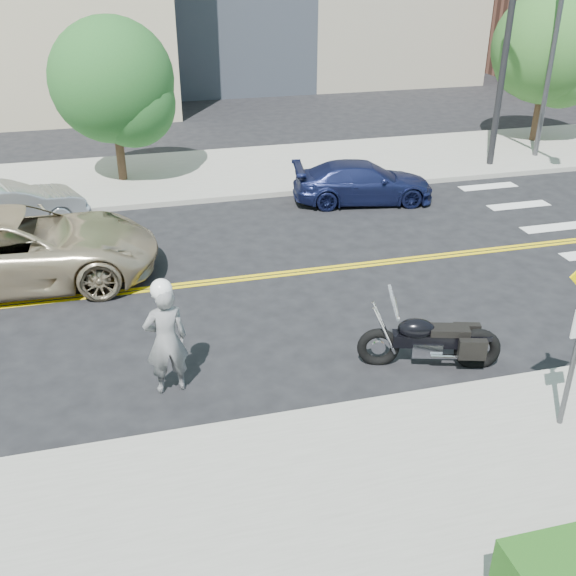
# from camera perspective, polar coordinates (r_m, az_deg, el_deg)

# --- Properties ---
(ground_plane) EXTENTS (120.00, 120.00, 0.00)m
(ground_plane) POSITION_cam_1_polar(r_m,az_deg,el_deg) (14.78, -6.02, 0.55)
(ground_plane) COLOR black
(ground_plane) RESTS_ON ground
(sidewalk_near) EXTENTS (60.00, 5.00, 0.15)m
(sidewalk_near) POSITION_cam_1_polar(r_m,az_deg,el_deg) (8.79, 2.36, -20.72)
(sidewalk_near) COLOR #9E9B91
(sidewalk_near) RESTS_ON ground_plane
(sidewalk_far) EXTENTS (60.00, 5.00, 0.15)m
(sidewalk_far) POSITION_cam_1_polar(r_m,az_deg,el_deg) (21.69, -9.25, 9.35)
(sidewalk_far) COLOR #9E9B91
(sidewalk_far) RESTS_ON ground_plane
(lamp_post) EXTENTS (0.16, 0.16, 8.00)m
(lamp_post) POSITION_cam_1_polar(r_m,az_deg,el_deg) (24.11, 21.78, 19.60)
(lamp_post) COLOR #4C4C51
(lamp_post) RESTS_ON sidewalk_far
(traffic_light) EXTENTS (0.28, 4.50, 7.00)m
(traffic_light) POSITION_cam_1_polar(r_m,az_deg,el_deg) (21.77, 19.65, 20.70)
(traffic_light) COLOR black
(traffic_light) RESTS_ON sidewalk_far
(motorcyclist) EXTENTS (0.74, 0.53, 2.03)m
(motorcyclist) POSITION_cam_1_polar(r_m,az_deg,el_deg) (10.90, -10.30, -4.09)
(motorcyclist) COLOR silver
(motorcyclist) RESTS_ON ground
(motorcycle) EXTENTS (2.48, 1.38, 1.45)m
(motorcycle) POSITION_cam_1_polar(r_m,az_deg,el_deg) (11.76, 12.04, -3.41)
(motorcycle) COLOR black
(motorcycle) RESTS_ON ground
(suv) EXTENTS (5.94, 2.89, 1.63)m
(suv) POSITION_cam_1_polar(r_m,az_deg,el_deg) (15.44, -21.92, 3.16)
(suv) COLOR tan
(suv) RESTS_ON ground
(parked_car_silver) EXTENTS (4.06, 2.66, 1.26)m
(parked_car_silver) POSITION_cam_1_polar(r_m,az_deg,el_deg) (18.52, -22.70, 6.28)
(parked_car_silver) COLOR silver
(parked_car_silver) RESTS_ON ground
(parked_car_blue) EXTENTS (4.15, 2.21, 1.15)m
(parked_car_blue) POSITION_cam_1_polar(r_m,az_deg,el_deg) (19.35, 6.37, 8.90)
(parked_car_blue) COLOR #1A2150
(parked_car_blue) RESTS_ON ground
(tree_far_a) EXTENTS (3.56, 3.56, 4.87)m
(tree_far_a) POSITION_cam_1_polar(r_m,az_deg,el_deg) (20.79, -14.69, 16.63)
(tree_far_a) COLOR #382619
(tree_far_a) RESTS_ON ground
(tree_far_b) EXTENTS (3.85, 3.85, 5.32)m
(tree_far_b) POSITION_cam_1_polar(r_m,az_deg,el_deg) (26.26, 21.19, 18.50)
(tree_far_b) COLOR #382619
(tree_far_b) RESTS_ON ground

